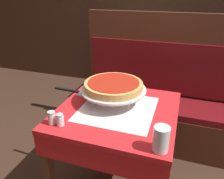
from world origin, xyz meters
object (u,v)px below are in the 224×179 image
Objects in this scene: deep_dish_pizza at (114,85)px; condiment_caddy at (132,43)px; booth_bench at (157,107)px; dining_table_front at (117,123)px; dining_table_rear at (134,54)px; pizza_pan_stand at (114,90)px; pizza_server at (75,91)px; salt_shaker at (52,118)px; pepper_shaker at (60,120)px; water_glass_near at (161,139)px.

condiment_caddy is at bearing 99.45° from deep_dish_pizza.
booth_bench is 4.04× the size of deep_dish_pizza.
dining_table_front is 0.99× the size of dining_table_rear.
booth_bench is 3.59× the size of pizza_pan_stand.
condiment_caddy is at bearing -114.50° from dining_table_rear.
condiment_caddy is (-0.02, -0.05, 0.15)m from dining_table_rear.
pizza_server is 0.40m from salt_shaker.
pizza_pan_stand is (0.22, -1.53, 0.19)m from dining_table_rear.
pepper_shaker is 1.81m from condiment_caddy.
water_glass_near is (0.65, -0.42, 0.06)m from pizza_server.
pizza_pan_stand is at bearing -90.00° from deep_dish_pizza.
pizza_pan_stand is at bearing 55.53° from salt_shaker.
dining_table_front is at bearing 43.19° from salt_shaker.
deep_dish_pizza reaches higher than water_glass_near.
dining_table_front is 1.79× the size of pizza_pan_stand.
condiment_caddy is at bearing 100.81° from dining_table_front.
dining_table_front is 2.02× the size of deep_dish_pizza.
deep_dish_pizza is 0.51m from water_glass_near.
dining_table_rear is 6.04× the size of water_glass_near.
salt_shaker reaches higher than pepper_shaker.
salt_shaker is at bearing -124.47° from deep_dish_pizza.
pepper_shaker is at bearing -88.91° from dining_table_rear.
deep_dish_pizza reaches higher than dining_table_rear.
deep_dish_pizza reaches higher than salt_shaker.
pizza_server is at bearing 106.64° from pepper_shaker.
pepper_shaker is at bearing -118.39° from deep_dish_pizza.
booth_bench is 9.42× the size of condiment_caddy.
water_glass_near is (0.34, -0.37, -0.02)m from pizza_pan_stand.
condiment_caddy is at bearing 87.68° from pizza_server.
pizza_pan_stand is 0.39m from pepper_shaker.
booth_bench is 19.92× the size of salt_shaker.
pizza_pan_stand reaches higher than salt_shaker.
dining_table_rear is 1.99m from water_glass_near.
pizza_pan_stand reaches higher than dining_table_rear.
condiment_caddy is (-0.30, 1.55, 0.15)m from dining_table_front.
booth_bench is 4.88× the size of pizza_server.
dining_table_front is 0.39m from pizza_server.
booth_bench reaches higher than deep_dish_pizza.
dining_table_rear is 2.45× the size of pizza_server.
pepper_shaker reaches higher than dining_table_front.
booth_bench reaches higher than pizza_pan_stand.
pizza_pan_stand is (-0.21, -0.71, 0.47)m from booth_bench.
deep_dish_pizza is (0.22, -1.53, 0.22)m from dining_table_rear.
salt_shaker is 0.47× the size of condiment_caddy.
dining_table_front is 0.38m from pepper_shaker.
salt_shaker is 1.09× the size of pepper_shaker.
booth_bench is 0.87m from pizza_pan_stand.
salt_shaker is at bearing -124.47° from pizza_pan_stand.
dining_table_front is 0.21m from pizza_pan_stand.
deep_dish_pizza is 2.97× the size of water_glass_near.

